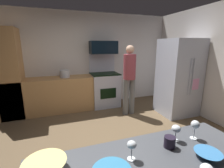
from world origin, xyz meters
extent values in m
cube|color=brown|center=(0.00, 0.00, -0.01)|extent=(5.20, 4.80, 0.02)
cube|color=silver|center=(0.00, 2.34, 1.30)|extent=(5.20, 0.12, 2.60)
cube|color=#B6834E|center=(-0.90, 1.98, 0.45)|extent=(2.40, 0.60, 0.90)
cube|color=#B6834E|center=(-1.90, 1.98, 1.05)|extent=(0.60, 0.60, 2.10)
cube|color=silver|center=(0.45, 1.96, 0.46)|extent=(0.76, 0.64, 0.92)
cube|color=black|center=(0.45, 1.96, 0.94)|extent=(0.76, 0.64, 0.03)
cube|color=silver|center=(0.45, 2.25, 1.22)|extent=(0.76, 0.06, 0.53)
cube|color=black|center=(0.45, 1.63, 0.45)|extent=(0.44, 0.01, 0.28)
cube|color=black|center=(0.45, 2.06, 1.66)|extent=(0.74, 0.38, 0.35)
cube|color=#AFB5C7|center=(2.03, 0.85, 0.93)|extent=(0.86, 0.76, 1.86)
cylinder|color=#AFB5C7|center=(1.99, 0.45, 1.03)|extent=(0.02, 0.02, 0.84)
cylinder|color=#AFB5C7|center=(2.07, 0.45, 1.03)|extent=(0.02, 0.02, 0.84)
cube|color=#D58CBC|center=(2.18, 0.46, 0.84)|extent=(0.20, 0.01, 0.26)
cylinder|color=slate|center=(0.76, 1.19, 0.45)|extent=(0.14, 0.14, 0.91)
cylinder|color=slate|center=(0.93, 1.19, 0.45)|extent=(0.14, 0.14, 0.91)
cylinder|color=#903A43|center=(0.85, 1.19, 1.21)|extent=(0.30, 0.30, 0.60)
sphere|color=tan|center=(0.85, 1.19, 1.62)|extent=(0.20, 0.20, 0.20)
cone|color=teal|center=(0.21, -1.52, 0.92)|extent=(0.19, 0.19, 0.05)
cone|color=#E2CE75|center=(-0.92, -1.29, 0.94)|extent=(0.28, 0.28, 0.08)
cylinder|color=silver|center=(-0.33, -1.36, 0.90)|extent=(0.06, 0.06, 0.01)
cylinder|color=silver|center=(-0.33, -1.36, 0.95)|extent=(0.01, 0.01, 0.09)
ellipsoid|color=silver|center=(-0.33, -1.36, 1.02)|extent=(0.07, 0.07, 0.06)
cylinder|color=silver|center=(0.31, -1.30, 0.90)|extent=(0.06, 0.06, 0.01)
cylinder|color=silver|center=(0.31, -1.30, 0.95)|extent=(0.01, 0.01, 0.09)
ellipsoid|color=silver|center=(0.31, -1.30, 1.04)|extent=(0.07, 0.07, 0.07)
cylinder|color=silver|center=(0.13, -1.27, 0.90)|extent=(0.06, 0.06, 0.01)
cylinder|color=silver|center=(0.13, -1.27, 0.94)|extent=(0.01, 0.01, 0.08)
ellipsoid|color=silver|center=(0.13, -1.27, 1.02)|extent=(0.08, 0.08, 0.07)
cylinder|color=black|center=(0.02, -1.33, 0.95)|extent=(0.09, 0.09, 0.09)
cylinder|color=#B7BABF|center=(-0.63, 1.98, 1.00)|extent=(0.26, 0.26, 0.19)
camera|label=1|loc=(-0.79, -2.25, 1.71)|focal=25.37mm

